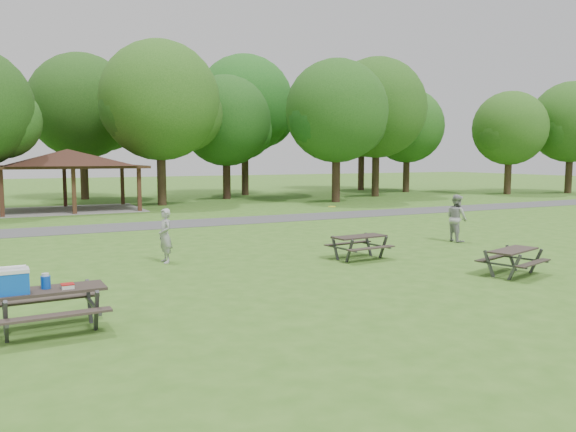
# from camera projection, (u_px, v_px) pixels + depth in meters

# --- Properties ---
(ground) EXTENTS (160.00, 160.00, 0.00)m
(ground) POSITION_uv_depth(u_px,v_px,m) (322.00, 280.00, 15.11)
(ground) COLOR #39681D
(ground) RESTS_ON ground
(asphalt_path) EXTENTS (120.00, 3.20, 0.02)m
(asphalt_path) POSITION_uv_depth(u_px,v_px,m) (178.00, 224.00, 27.53)
(asphalt_path) COLOR #454447
(asphalt_path) RESTS_ON ground
(pavilion) EXTENTS (8.60, 7.01, 3.76)m
(pavilion) POSITION_uv_depth(u_px,v_px,m) (68.00, 160.00, 34.29)
(pavilion) COLOR #381E14
(pavilion) RESTS_ON ground
(tree_row_e) EXTENTS (8.40, 8.00, 11.02)m
(tree_row_e) POSITION_uv_depth(u_px,v_px,m) (161.00, 104.00, 37.55)
(tree_row_e) COLOR #302215
(tree_row_e) RESTS_ON ground
(tree_row_f) EXTENTS (7.35, 7.00, 9.55)m
(tree_row_f) POSITION_uv_depth(u_px,v_px,m) (227.00, 124.00, 43.44)
(tree_row_f) COLOR black
(tree_row_f) RESTS_ON ground
(tree_row_g) EXTENTS (7.77, 7.40, 10.25)m
(tree_row_g) POSITION_uv_depth(u_px,v_px,m) (337.00, 114.00, 40.31)
(tree_row_g) COLOR black
(tree_row_g) RESTS_ON ground
(tree_row_h) EXTENTS (8.61, 8.20, 11.37)m
(tree_row_h) POSITION_uv_depth(u_px,v_px,m) (377.00, 111.00, 46.03)
(tree_row_h) COLOR black
(tree_row_h) RESTS_ON ground
(tree_row_i) EXTENTS (7.14, 6.80, 9.52)m
(tree_row_i) POSITION_uv_depth(u_px,v_px,m) (408.00, 128.00, 51.94)
(tree_row_i) COLOR black
(tree_row_i) RESTS_ON ground
(tree_row_j) EXTENTS (6.72, 6.40, 8.96)m
(tree_row_j) POSITION_uv_depth(u_px,v_px,m) (510.00, 130.00, 48.90)
(tree_row_j) COLOR #312216
(tree_row_j) RESTS_ON ground
(tree_deep_b) EXTENTS (8.40, 8.00, 11.13)m
(tree_deep_b) POSITION_uv_depth(u_px,v_px,m) (83.00, 109.00, 42.84)
(tree_deep_b) COLOR #311F15
(tree_deep_b) RESTS_ON ground
(tree_deep_c) EXTENTS (8.82, 8.40, 11.90)m
(tree_deep_c) POSITION_uv_depth(u_px,v_px,m) (246.00, 108.00, 47.73)
(tree_deep_c) COLOR #2F1F15
(tree_deep_c) RESTS_ON ground
(tree_deep_d) EXTENTS (8.40, 8.00, 11.27)m
(tree_deep_d) POSITION_uv_depth(u_px,v_px,m) (362.00, 118.00, 54.93)
(tree_deep_d) COLOR black
(tree_deep_d) RESTS_ON ground
(tree_flank_right) EXTENTS (7.56, 7.20, 9.97)m
(tree_flank_right) POSITION_uv_depth(u_px,v_px,m) (572.00, 125.00, 50.20)
(tree_flank_right) COLOR black
(tree_flank_right) RESTS_ON ground
(picnic_table_near) EXTENTS (2.03, 1.66, 1.38)m
(picnic_table_near) POSITION_uv_depth(u_px,v_px,m) (39.00, 293.00, 10.40)
(picnic_table_near) COLOR #2A221E
(picnic_table_near) RESTS_ON ground
(picnic_table_middle) EXTENTS (1.92, 1.60, 0.78)m
(picnic_table_middle) POSITION_uv_depth(u_px,v_px,m) (359.00, 241.00, 18.12)
(picnic_table_middle) COLOR black
(picnic_table_middle) RESTS_ON ground
(picnic_table_far) EXTENTS (2.05, 1.82, 0.75)m
(picnic_table_far) POSITION_uv_depth(u_px,v_px,m) (513.00, 255.00, 15.65)
(picnic_table_far) COLOR #2E2621
(picnic_table_far) RESTS_ON ground
(frisbee_in_flight) EXTENTS (0.34, 0.34, 0.02)m
(frisbee_in_flight) POSITION_uv_depth(u_px,v_px,m) (332.00, 207.00, 19.63)
(frisbee_in_flight) COLOR yellow
(frisbee_in_flight) RESTS_ON ground
(frisbee_thrower) EXTENTS (0.47, 0.66, 1.70)m
(frisbee_thrower) POSITION_uv_depth(u_px,v_px,m) (165.00, 236.00, 17.46)
(frisbee_thrower) COLOR #9C9C9E
(frisbee_thrower) RESTS_ON ground
(frisbee_catcher) EXTENTS (0.80, 0.97, 1.84)m
(frisbee_catcher) POSITION_uv_depth(u_px,v_px,m) (457.00, 218.00, 21.80)
(frisbee_catcher) COLOR #9C9C9E
(frisbee_catcher) RESTS_ON ground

